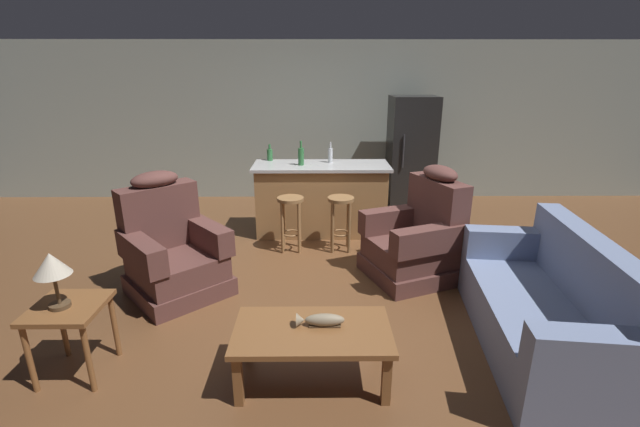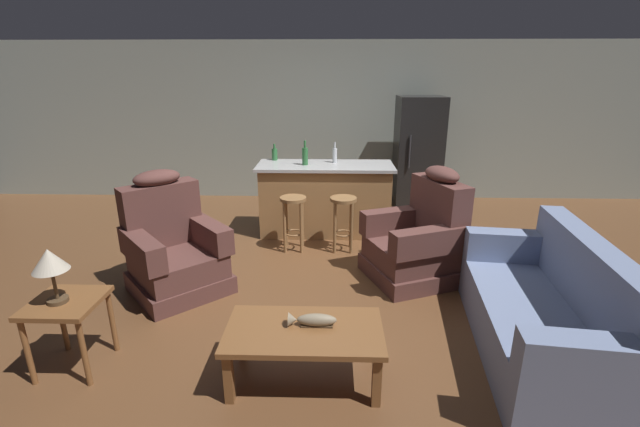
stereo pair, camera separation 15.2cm
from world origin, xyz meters
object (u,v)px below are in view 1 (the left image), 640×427
at_px(coffee_table, 312,336).
at_px(refrigerator, 411,153).
at_px(bar_stool_right, 341,214).
at_px(bottle_short_amber, 330,155).
at_px(bar_stool_left, 291,214).
at_px(couch, 549,311).
at_px(kitchen_island, 321,199).
at_px(recliner_near_island, 417,239).
at_px(end_table, 70,317).
at_px(recliner_near_lamp, 172,252).
at_px(fish_figurine, 320,320).
at_px(bottle_tall_green, 301,156).
at_px(table_lamp, 52,267).
at_px(bottle_wine_dark, 270,154).

relative_size(coffee_table, refrigerator, 0.62).
bearing_deg(bar_stool_right, bottle_short_amber, 97.94).
xyz_separation_m(bar_stool_left, bottle_short_amber, (0.50, 0.75, 0.58)).
bearing_deg(couch, kitchen_island, -49.54).
bearing_deg(recliner_near_island, kitchen_island, -74.38).
bearing_deg(end_table, recliner_near_lamp, 75.32).
distance_m(fish_figurine, bar_stool_left, 2.35).
xyz_separation_m(recliner_near_island, end_table, (-2.83, -1.56, 0.04)).
relative_size(recliner_near_island, bottle_tall_green, 3.76).
relative_size(couch, table_lamp, 4.84).
distance_m(table_lamp, bar_stool_right, 3.13).
xyz_separation_m(coffee_table, couch, (1.85, 0.35, -0.02)).
bearing_deg(coffee_table, refrigerator, 69.84).
height_order(couch, end_table, couch).
height_order(coffee_table, bar_stool_right, bar_stool_right).
bearing_deg(recliner_near_island, bottle_short_amber, -80.22).
bearing_deg(end_table, coffee_table, -3.15).
bearing_deg(recliner_near_lamp, bar_stool_right, 78.79).
relative_size(recliner_near_lamp, refrigerator, 0.68).
relative_size(bar_stool_left, bar_stool_right, 1.00).
bearing_deg(recliner_near_lamp, bottle_wine_dark, 115.69).
distance_m(recliner_near_lamp, bar_stool_right, 2.01).
bearing_deg(recliner_near_lamp, bottle_short_amber, 95.74).
distance_m(recliner_near_lamp, bottle_short_amber, 2.49).
height_order(fish_figurine, couch, couch).
bearing_deg(coffee_table, bottle_tall_green, 93.27).
xyz_separation_m(coffee_table, fish_figurine, (0.05, 0.04, 0.10)).
distance_m(couch, recliner_near_island, 1.51).
xyz_separation_m(coffee_table, bottle_wine_dark, (-0.61, 3.26, 0.67)).
xyz_separation_m(kitchen_island, bar_stool_left, (-0.38, -0.63, -0.01)).
bearing_deg(bar_stool_right, recliner_near_island, -42.26).
bearing_deg(recliner_near_island, end_table, 7.47).
distance_m(couch, bar_stool_right, 2.53).
bearing_deg(coffee_table, table_lamp, 177.67).
bearing_deg(bottle_short_amber, bar_stool_right, -82.06).
relative_size(recliner_near_lamp, bottle_wine_dark, 5.36).
bearing_deg(end_table, couch, 4.14).
bearing_deg(bar_stool_left, end_table, -122.46).
bearing_deg(bar_stool_left, couch, -43.29).
bearing_deg(fish_figurine, table_lamp, 179.08).
xyz_separation_m(couch, refrigerator, (-0.31, 3.84, 0.54)).
distance_m(kitchen_island, bottle_wine_dark, 0.94).
bearing_deg(refrigerator, couch, -85.34).
xyz_separation_m(end_table, bottle_short_amber, (1.95, 3.03, 0.59)).
height_order(couch, bottle_wine_dark, bottle_wine_dark).
xyz_separation_m(coffee_table, bottle_short_amber, (0.22, 3.12, 0.69)).
relative_size(bar_stool_right, bottle_wine_dark, 3.04).
xyz_separation_m(kitchen_island, refrigerator, (1.45, 1.20, 0.40)).
bearing_deg(bottle_wine_dark, fish_figurine, -78.39).
xyz_separation_m(fish_figurine, bottle_wine_dark, (-0.66, 3.22, 0.57)).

